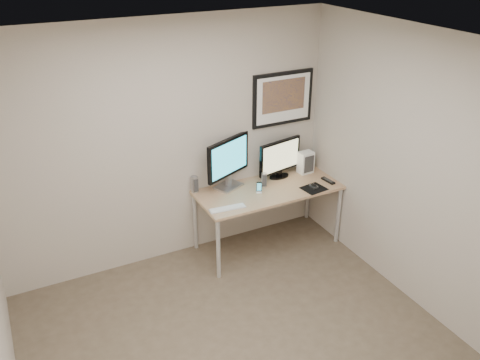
{
  "coord_description": "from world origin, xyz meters",
  "views": [
    {
      "loc": [
        -1.54,
        -2.95,
        3.3
      ],
      "look_at": [
        0.52,
        1.1,
        1.05
      ],
      "focal_mm": 38.0,
      "sensor_mm": 36.0,
      "label": 1
    }
  ],
  "objects_px": {
    "monitor_tv": "(280,158)",
    "phone_dock": "(259,187)",
    "desk": "(268,194)",
    "speaker_left": "(194,184)",
    "framed_art": "(283,98)",
    "speaker_right": "(264,180)",
    "fan_unit": "(306,162)",
    "keyboard": "(227,208)",
    "monitor_large": "(228,161)"
  },
  "relations": [
    {
      "from": "monitor_tv",
      "to": "phone_dock",
      "type": "xyz_separation_m",
      "value": [
        -0.39,
        -0.23,
        -0.18
      ]
    },
    {
      "from": "desk",
      "to": "speaker_left",
      "type": "bearing_deg",
      "value": 158.29
    },
    {
      "from": "monitor_tv",
      "to": "phone_dock",
      "type": "bearing_deg",
      "value": -160.99
    },
    {
      "from": "framed_art",
      "to": "speaker_right",
      "type": "relative_size",
      "value": 4.7
    },
    {
      "from": "framed_art",
      "to": "fan_unit",
      "type": "relative_size",
      "value": 2.91
    },
    {
      "from": "speaker_right",
      "to": "keyboard",
      "type": "relative_size",
      "value": 0.42
    },
    {
      "from": "phone_dock",
      "to": "keyboard",
      "type": "relative_size",
      "value": 0.33
    },
    {
      "from": "monitor_large",
      "to": "keyboard",
      "type": "xyz_separation_m",
      "value": [
        -0.23,
        -0.44,
        -0.31
      ]
    },
    {
      "from": "desk",
      "to": "speaker_left",
      "type": "xyz_separation_m",
      "value": [
        -0.75,
        0.3,
        0.16
      ]
    },
    {
      "from": "framed_art",
      "to": "phone_dock",
      "type": "xyz_separation_m",
      "value": [
        -0.48,
        -0.36,
        -0.83
      ]
    },
    {
      "from": "desk",
      "to": "fan_unit",
      "type": "bearing_deg",
      "value": 15.98
    },
    {
      "from": "monitor_large",
      "to": "monitor_tv",
      "type": "relative_size",
      "value": 1.04
    },
    {
      "from": "monitor_large",
      "to": "framed_art",
      "type": "bearing_deg",
      "value": -16.19
    },
    {
      "from": "monitor_tv",
      "to": "keyboard",
      "type": "distance_m",
      "value": 0.97
    },
    {
      "from": "fan_unit",
      "to": "monitor_tv",
      "type": "bearing_deg",
      "value": 171.56
    },
    {
      "from": "framed_art",
      "to": "phone_dock",
      "type": "relative_size",
      "value": 5.93
    },
    {
      "from": "speaker_left",
      "to": "speaker_right",
      "type": "relative_size",
      "value": 1.14
    },
    {
      "from": "monitor_large",
      "to": "phone_dock",
      "type": "relative_size",
      "value": 4.7
    },
    {
      "from": "speaker_left",
      "to": "monitor_tv",
      "type": "bearing_deg",
      "value": -9.21
    },
    {
      "from": "phone_dock",
      "to": "keyboard",
      "type": "distance_m",
      "value": 0.5
    },
    {
      "from": "monitor_large",
      "to": "speaker_left",
      "type": "height_order",
      "value": "monitor_large"
    },
    {
      "from": "monitor_large",
      "to": "speaker_right",
      "type": "distance_m",
      "value": 0.46
    },
    {
      "from": "framed_art",
      "to": "fan_unit",
      "type": "height_order",
      "value": "framed_art"
    },
    {
      "from": "desk",
      "to": "fan_unit",
      "type": "height_order",
      "value": "fan_unit"
    },
    {
      "from": "monitor_tv",
      "to": "phone_dock",
      "type": "height_order",
      "value": "monitor_tv"
    },
    {
      "from": "desk",
      "to": "framed_art",
      "type": "distance_m",
      "value": 1.07
    },
    {
      "from": "monitor_large",
      "to": "fan_unit",
      "type": "height_order",
      "value": "monitor_large"
    },
    {
      "from": "fan_unit",
      "to": "phone_dock",
      "type": "bearing_deg",
      "value": -168.77
    },
    {
      "from": "framed_art",
      "to": "fan_unit",
      "type": "bearing_deg",
      "value": -33.06
    },
    {
      "from": "desk",
      "to": "speaker_right",
      "type": "bearing_deg",
      "value": 97.4
    },
    {
      "from": "keyboard",
      "to": "phone_dock",
      "type": "bearing_deg",
      "value": 25.53
    },
    {
      "from": "speaker_right",
      "to": "phone_dock",
      "type": "relative_size",
      "value": 1.26
    },
    {
      "from": "monitor_large",
      "to": "speaker_right",
      "type": "relative_size",
      "value": 3.72
    },
    {
      "from": "fan_unit",
      "to": "monitor_large",
      "type": "bearing_deg",
      "value": 172.05
    },
    {
      "from": "phone_dock",
      "to": "monitor_large",
      "type": "bearing_deg",
      "value": 155.69
    },
    {
      "from": "speaker_left",
      "to": "keyboard",
      "type": "height_order",
      "value": "speaker_left"
    },
    {
      "from": "speaker_left",
      "to": "keyboard",
      "type": "bearing_deg",
      "value": -76.31
    },
    {
      "from": "monitor_tv",
      "to": "keyboard",
      "type": "xyz_separation_m",
      "value": [
        -0.86,
        -0.4,
        -0.24
      ]
    },
    {
      "from": "speaker_right",
      "to": "fan_unit",
      "type": "distance_m",
      "value": 0.62
    },
    {
      "from": "speaker_right",
      "to": "framed_art",
      "type": "bearing_deg",
      "value": 57.84
    },
    {
      "from": "fan_unit",
      "to": "speaker_left",
      "type": "bearing_deg",
      "value": 170.31
    },
    {
      "from": "phone_dock",
      "to": "monitor_tv",
      "type": "bearing_deg",
      "value": 53.84
    },
    {
      "from": "monitor_large",
      "to": "fan_unit",
      "type": "bearing_deg",
      "value": -27.57
    },
    {
      "from": "keyboard",
      "to": "monitor_tv",
      "type": "bearing_deg",
      "value": 30.37
    },
    {
      "from": "speaker_right",
      "to": "monitor_tv",
      "type": "bearing_deg",
      "value": 46.5
    },
    {
      "from": "speaker_right",
      "to": "desk",
      "type": "bearing_deg",
      "value": -59.71
    },
    {
      "from": "desk",
      "to": "speaker_right",
      "type": "relative_size",
      "value": 10.03
    },
    {
      "from": "speaker_left",
      "to": "fan_unit",
      "type": "relative_size",
      "value": 0.7
    },
    {
      "from": "desk",
      "to": "phone_dock",
      "type": "height_order",
      "value": "phone_dock"
    },
    {
      "from": "desk",
      "to": "monitor_large",
      "type": "bearing_deg",
      "value": 148.01
    }
  ]
}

